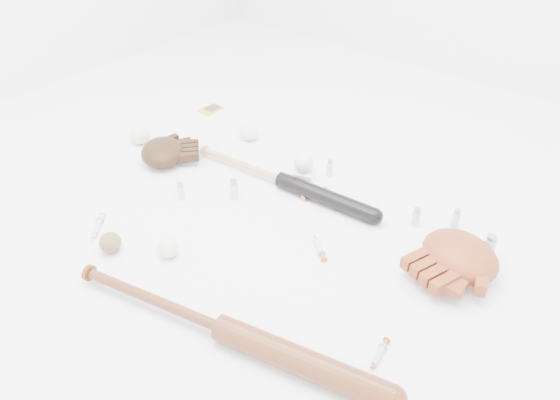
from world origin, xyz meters
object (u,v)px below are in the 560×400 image
Objects in this scene: bat_dark at (282,180)px; pedestal at (303,175)px; glove_dark at (163,152)px; bat_wood at (222,328)px.

pedestal is at bearing 62.83° from bat_dark.
bat_dark is at bearing 61.67° from glove_dark.
bat_wood is at bearing 11.70° from glove_dark.
bat_dark is 3.35× the size of glove_dark.
bat_dark is 0.49m from glove_dark.
bat_dark is at bearing 104.47° from bat_wood.
bat_dark reaches higher than pedestal.
bat_dark is at bearing -113.12° from pedestal.
glove_dark reaches higher than bat_dark.
pedestal is (0.03, 0.08, -0.01)m from bat_dark.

